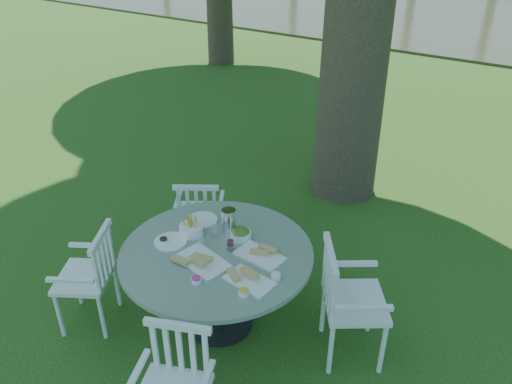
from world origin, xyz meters
TOP-DOWN VIEW (x-y plane):
  - ground at (0.00, 0.00)m, footprint 140.00×140.00m
  - table at (0.17, -0.60)m, footprint 1.51×1.51m
  - chair_ne at (1.12, -0.32)m, footprint 0.66×0.67m
  - chair_nw at (-0.59, 0.08)m, footprint 0.57×0.57m
  - chair_sw at (-0.69, -1.13)m, footprint 0.59×0.60m
  - chair_se at (0.55, -1.53)m, footprint 0.56×0.54m
  - tableware at (0.11, -0.52)m, footprint 1.11×0.81m

SIDE VIEW (x-z plane):
  - ground at x=0.00m, z-range 0.00..0.00m
  - chair_nw at x=-0.59m, z-range 0.07..0.92m
  - chair_se at x=0.55m, z-range 0.08..0.94m
  - chair_sw at x=-0.69m, z-range 0.08..0.97m
  - chair_ne at x=1.12m, z-range 0.09..1.06m
  - table at x=0.17m, z-range 0.25..1.00m
  - tableware at x=0.11m, z-range 0.69..0.92m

